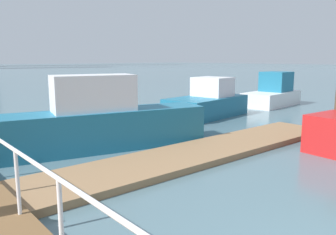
{
  "coord_description": "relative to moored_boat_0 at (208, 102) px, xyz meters",
  "views": [
    {
      "loc": [
        -4.66,
        -0.77,
        2.86
      ],
      "look_at": [
        -0.36,
        4.33,
        1.7
      ],
      "focal_mm": 36.78,
      "sensor_mm": 36.0,
      "label": 1
    }
  ],
  "objects": [
    {
      "name": "moored_boat_4",
      "position": [
        5.9,
        0.16,
        0.06
      ],
      "size": [
        4.4,
        2.37,
        2.03
      ],
      "color": "white",
      "rests_on": "ground_plane"
    },
    {
      "name": "moored_boat_3",
      "position": [
        -7.08,
        -2.19,
        0.19
      ],
      "size": [
        6.61,
        2.83,
        2.35
      ],
      "color": "#1E6B8C",
      "rests_on": "ground_plane"
    },
    {
      "name": "moored_boat_0",
      "position": [
        0.0,
        0.0,
        0.0
      ],
      "size": [
        4.72,
        2.78,
        1.91
      ],
      "color": "#1E6B8C",
      "rests_on": "ground_plane"
    },
    {
      "name": "floating_dock",
      "position": [
        -5.37,
        -4.73,
        -0.59
      ],
      "size": [
        11.73,
        2.0,
        0.18
      ],
      "primitive_type": "cube",
      "color": "#93704C",
      "rests_on": "ground_plane"
    }
  ]
}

